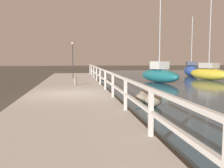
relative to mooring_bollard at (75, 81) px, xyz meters
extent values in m
plane|color=#4C473D|center=(-0.34, -4.09, -0.54)|extent=(120.00, 120.00, 0.00)
cube|color=beige|center=(-0.34, -4.09, -0.40)|extent=(4.14, 36.00, 0.28)
cube|color=white|center=(1.63, -11.45, 0.28)|extent=(0.10, 0.10, 1.08)
cube|color=white|center=(1.63, -8.50, 0.28)|extent=(0.10, 0.10, 1.08)
cube|color=white|center=(1.63, -5.56, 0.28)|extent=(0.10, 0.10, 1.08)
cube|color=white|center=(1.63, -2.61, 0.28)|extent=(0.10, 0.10, 1.08)
cube|color=white|center=(1.63, 0.33, 0.28)|extent=(0.10, 0.10, 1.08)
cube|color=white|center=(1.63, 3.28, 0.28)|extent=(0.10, 0.10, 1.08)
cube|color=white|center=(1.63, 6.22, 0.28)|extent=(0.10, 0.10, 1.08)
cube|color=white|center=(1.63, 9.17, 0.28)|extent=(0.10, 0.10, 1.08)
cube|color=white|center=(1.63, 12.11, 0.28)|extent=(0.10, 0.10, 1.08)
cube|color=white|center=(1.63, -4.09, 0.78)|extent=(0.09, 32.50, 0.08)
cube|color=white|center=(1.63, -4.09, 0.28)|extent=(0.09, 32.50, 0.08)
ellipsoid|color=gray|center=(2.92, -5.74, -0.31)|extent=(0.61, 0.55, 0.46)
ellipsoid|color=gray|center=(2.45, 6.70, -0.36)|extent=(0.48, 0.43, 0.36)
ellipsoid|color=gray|center=(3.19, -6.56, -0.27)|extent=(0.71, 0.64, 0.54)
ellipsoid|color=gray|center=(3.39, -4.77, -0.28)|extent=(0.69, 0.62, 0.52)
ellipsoid|color=#666056|center=(2.73, 3.16, -0.37)|extent=(0.46, 0.41, 0.34)
cylinder|color=gray|center=(0.00, 0.00, -0.06)|extent=(0.19, 0.19, 0.40)
sphere|color=gray|center=(0.00, 0.00, 0.17)|extent=(0.17, 0.17, 0.17)
cylinder|color=#2D2D33|center=(-0.20, 6.03, 1.19)|extent=(0.07, 0.07, 2.90)
sphere|color=beige|center=(-0.20, 6.03, 2.74)|extent=(0.22, 0.22, 0.22)
ellipsoid|color=gold|center=(12.33, 5.92, 0.01)|extent=(2.78, 4.59, 1.08)
cube|color=beige|center=(12.33, 5.92, 0.80)|extent=(1.47, 1.86, 0.51)
cylinder|color=silver|center=(12.33, 5.92, 3.79)|extent=(0.09, 0.09, 6.49)
ellipsoid|color=#2D4C9E|center=(12.98, 11.07, 0.09)|extent=(2.28, 3.37, 1.24)
cube|color=#4C566B|center=(12.98, 11.07, 0.90)|extent=(1.36, 1.49, 0.38)
cylinder|color=silver|center=(12.98, 11.07, 3.39)|extent=(0.09, 0.09, 5.37)
ellipsoid|color=#1E707A|center=(6.92, 4.02, 0.02)|extent=(2.82, 5.03, 1.11)
cube|color=silver|center=(6.92, 4.02, 0.89)|extent=(1.37, 1.60, 0.64)
cylinder|color=silver|center=(6.92, 4.02, 3.93)|extent=(0.09, 0.09, 6.70)
camera|label=1|loc=(-0.01, -16.94, 1.45)|focal=42.00mm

